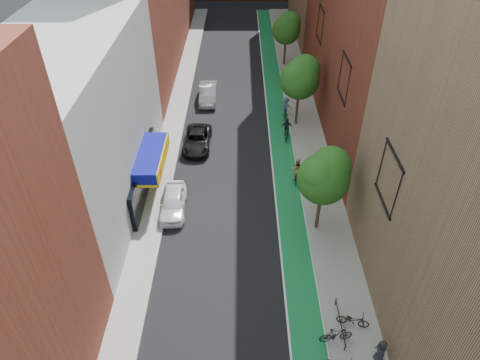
{
  "coord_description": "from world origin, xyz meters",
  "views": [
    {
      "loc": [
        0.36,
        -11.29,
        20.98
      ],
      "look_at": [
        0.32,
        13.53,
        1.5
      ],
      "focal_mm": 32.0,
      "sensor_mm": 36.0,
      "label": 1
    }
  ],
  "objects_px": {
    "cyclist_lane_near": "(296,172)",
    "pedestrian": "(381,351)",
    "cyclist_lane_far": "(286,109)",
    "parked_car_white": "(173,202)",
    "cyclist_lane_mid": "(287,131)",
    "parked_car_silver": "(208,93)",
    "parked_car_black": "(197,140)"
  },
  "relations": [
    {
      "from": "parked_car_black",
      "to": "cyclist_lane_mid",
      "type": "relative_size",
      "value": 2.37
    },
    {
      "from": "parked_car_white",
      "to": "cyclist_lane_near",
      "type": "bearing_deg",
      "value": 17.59
    },
    {
      "from": "parked_car_white",
      "to": "pedestrian",
      "type": "height_order",
      "value": "pedestrian"
    },
    {
      "from": "parked_car_white",
      "to": "cyclist_lane_mid",
      "type": "bearing_deg",
      "value": 44.71
    },
    {
      "from": "cyclist_lane_mid",
      "to": "parked_car_silver",
      "type": "bearing_deg",
      "value": -35.25
    },
    {
      "from": "parked_car_black",
      "to": "cyclist_lane_near",
      "type": "xyz_separation_m",
      "value": [
        8.14,
        -5.06,
        0.32
      ]
    },
    {
      "from": "pedestrian",
      "to": "parked_car_white",
      "type": "bearing_deg",
      "value": -141.03
    },
    {
      "from": "cyclist_lane_near",
      "to": "cyclist_lane_far",
      "type": "xyz_separation_m",
      "value": [
        0.0,
        10.19,
        -0.1
      ]
    },
    {
      "from": "cyclist_lane_near",
      "to": "cyclist_lane_mid",
      "type": "distance_m",
      "value": 6.29
    },
    {
      "from": "parked_car_silver",
      "to": "parked_car_white",
      "type": "bearing_deg",
      "value": -96.03
    },
    {
      "from": "parked_car_white",
      "to": "cyclist_lane_near",
      "type": "distance_m",
      "value": 9.77
    },
    {
      "from": "cyclist_lane_near",
      "to": "pedestrian",
      "type": "bearing_deg",
      "value": 109.58
    },
    {
      "from": "parked_car_black",
      "to": "cyclist_lane_mid",
      "type": "distance_m",
      "value": 8.04
    },
    {
      "from": "parked_car_black",
      "to": "cyclist_lane_near",
      "type": "distance_m",
      "value": 9.59
    },
    {
      "from": "parked_car_white",
      "to": "parked_car_silver",
      "type": "bearing_deg",
      "value": 82.94
    },
    {
      "from": "cyclist_lane_near",
      "to": "pedestrian",
      "type": "distance_m",
      "value": 15.12
    },
    {
      "from": "parked_car_white",
      "to": "cyclist_lane_near",
      "type": "height_order",
      "value": "cyclist_lane_near"
    },
    {
      "from": "parked_car_white",
      "to": "cyclist_lane_near",
      "type": "xyz_separation_m",
      "value": [
        9.2,
        3.28,
        0.26
      ]
    },
    {
      "from": "parked_car_white",
      "to": "parked_car_black",
      "type": "bearing_deg",
      "value": 80.76
    },
    {
      "from": "cyclist_lane_mid",
      "to": "cyclist_lane_far",
      "type": "xyz_separation_m",
      "value": [
        0.2,
        3.91,
        0.08
      ]
    },
    {
      "from": "parked_car_white",
      "to": "parked_car_silver",
      "type": "relative_size",
      "value": 0.9
    },
    {
      "from": "cyclist_lane_near",
      "to": "parked_car_white",
      "type": "bearing_deg",
      "value": 28.78
    },
    {
      "from": "parked_car_silver",
      "to": "cyclist_lane_near",
      "type": "bearing_deg",
      "value": -61.74
    },
    {
      "from": "cyclist_lane_near",
      "to": "cyclist_lane_mid",
      "type": "xyz_separation_m",
      "value": [
        -0.2,
        6.28,
        -0.18
      ]
    },
    {
      "from": "cyclist_lane_far",
      "to": "cyclist_lane_near",
      "type": "bearing_deg",
      "value": 97.39
    },
    {
      "from": "cyclist_lane_mid",
      "to": "pedestrian",
      "type": "height_order",
      "value": "cyclist_lane_mid"
    },
    {
      "from": "parked_car_silver",
      "to": "pedestrian",
      "type": "bearing_deg",
      "value": -70.96
    },
    {
      "from": "parked_car_black",
      "to": "cyclist_lane_near",
      "type": "relative_size",
      "value": 2.25
    },
    {
      "from": "cyclist_lane_mid",
      "to": "parked_car_black",
      "type": "bearing_deg",
      "value": 18.31
    },
    {
      "from": "parked_car_black",
      "to": "parked_car_silver",
      "type": "distance_m",
      "value": 8.69
    },
    {
      "from": "cyclist_lane_far",
      "to": "pedestrian",
      "type": "xyz_separation_m",
      "value": [
        2.74,
        -25.05,
        0.01
      ]
    },
    {
      "from": "parked_car_white",
      "to": "cyclist_lane_mid",
      "type": "height_order",
      "value": "cyclist_lane_mid"
    }
  ]
}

